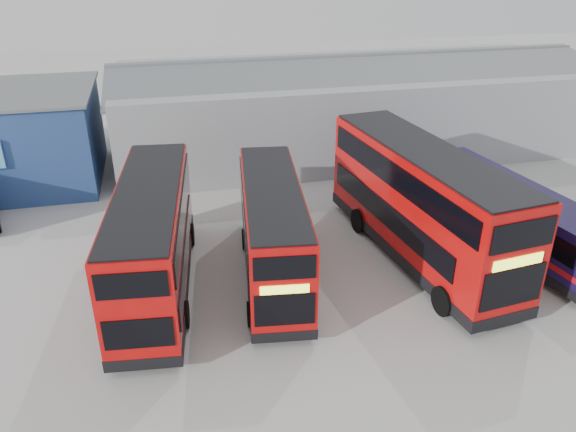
{
  "coord_description": "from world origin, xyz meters",
  "views": [
    {
      "loc": [
        -4.35,
        -14.31,
        12.4
      ],
      "look_at": [
        0.35,
        5.93,
        2.1
      ],
      "focal_mm": 35.0,
      "sensor_mm": 36.0,
      "label": 1
    }
  ],
  "objects_px": {
    "double_decker_left": "(153,241)",
    "double_decker_centre": "(273,233)",
    "maintenance_shed": "(353,105)",
    "double_decker_right": "(421,206)",
    "single_decker_blue": "(510,216)"
  },
  "relations": [
    {
      "from": "double_decker_centre",
      "to": "double_decker_right",
      "type": "xyz_separation_m",
      "value": [
        6.33,
        0.11,
        0.46
      ]
    },
    {
      "from": "maintenance_shed",
      "to": "double_decker_left",
      "type": "height_order",
      "value": "maintenance_shed"
    },
    {
      "from": "double_decker_centre",
      "to": "single_decker_blue",
      "type": "relative_size",
      "value": 0.9
    },
    {
      "from": "double_decker_left",
      "to": "double_decker_right",
      "type": "distance_m",
      "value": 10.96
    },
    {
      "from": "double_decker_left",
      "to": "single_decker_blue",
      "type": "distance_m",
      "value": 15.42
    },
    {
      "from": "single_decker_blue",
      "to": "double_decker_left",
      "type": "bearing_deg",
      "value": -8.01
    },
    {
      "from": "double_decker_left",
      "to": "double_decker_centre",
      "type": "height_order",
      "value": "double_decker_left"
    },
    {
      "from": "double_decker_left",
      "to": "maintenance_shed",
      "type": "bearing_deg",
      "value": -124.82
    },
    {
      "from": "maintenance_shed",
      "to": "double_decker_left",
      "type": "xyz_separation_m",
      "value": [
        -13.13,
        -15.08,
        -0.47
      ]
    },
    {
      "from": "double_decker_left",
      "to": "single_decker_blue",
      "type": "relative_size",
      "value": 0.98
    },
    {
      "from": "maintenance_shed",
      "to": "double_decker_centre",
      "type": "relative_size",
      "value": 3.2
    },
    {
      "from": "double_decker_left",
      "to": "double_decker_right",
      "type": "relative_size",
      "value": 0.88
    },
    {
      "from": "maintenance_shed",
      "to": "double_decker_centre",
      "type": "xyz_separation_m",
      "value": [
        -8.5,
        -15.12,
        -0.64
      ]
    },
    {
      "from": "maintenance_shed",
      "to": "double_decker_right",
      "type": "distance_m",
      "value": 15.17
    },
    {
      "from": "double_decker_centre",
      "to": "single_decker_blue",
      "type": "distance_m",
      "value": 10.8
    }
  ]
}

